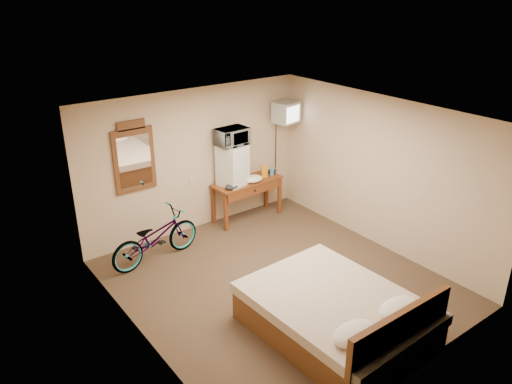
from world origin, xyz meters
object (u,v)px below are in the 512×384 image
bicycle (155,237)px  bed (339,316)px  mini_fridge (233,165)px  wall_mirror (134,158)px  desk (248,187)px  blue_cup (272,172)px  microwave (232,137)px  crt_television (286,112)px

bicycle → bed: 3.19m
mini_fridge → wall_mirror: 1.78m
desk → blue_cup: bearing=-1.2°
mini_fridge → bed: 3.60m
microwave → wall_mirror: size_ratio=0.47×
microwave → wall_mirror: (-1.71, 0.22, -0.09)m
bed → desk: bearing=72.6°
wall_mirror → bicycle: bearing=-93.5°
mini_fridge → crt_television: (1.19, -0.03, 0.77)m
desk → microwave: size_ratio=2.45×
wall_mirror → bicycle: size_ratio=0.75×
crt_television → microwave: bearing=178.7°
microwave → bicycle: size_ratio=0.35×
mini_fridge → crt_television: bearing=-1.3°
desk → crt_television: 1.54m
crt_television → blue_cup: bearing=-174.5°
mini_fridge → crt_television: size_ratio=1.21×
wall_mirror → bicycle: (-0.04, -0.62, -1.14)m
desk → microwave: bearing=170.8°
bicycle → blue_cup: bearing=-89.7°
mini_fridge → microwave: microwave is taller
wall_mirror → crt_television: bearing=-4.9°
microwave → desk: bearing=-12.2°
blue_cup → crt_television: 1.13m
desk → crt_television: bearing=1.4°
blue_cup → wall_mirror: size_ratio=0.11×
wall_mirror → bed: wall_mirror is taller
microwave → crt_television: size_ratio=0.91×
mini_fridge → bicycle: size_ratio=0.47×
microwave → crt_television: 1.21m
bicycle → desk: bearing=-87.5°
microwave → blue_cup: 1.17m
microwave → bicycle: (-1.75, -0.39, -1.22)m
crt_television → bicycle: size_ratio=0.39×
desk → wall_mirror: size_ratio=1.15×
desk → mini_fridge: bearing=170.8°
crt_television → wall_mirror: (-2.90, 0.25, -0.34)m
wall_mirror → bed: size_ratio=0.52×
desk → bicycle: 2.09m
crt_television → mini_fridge: bearing=178.7°
mini_fridge → crt_television: crt_television is taller
mini_fridge → bicycle: mini_fridge is taller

